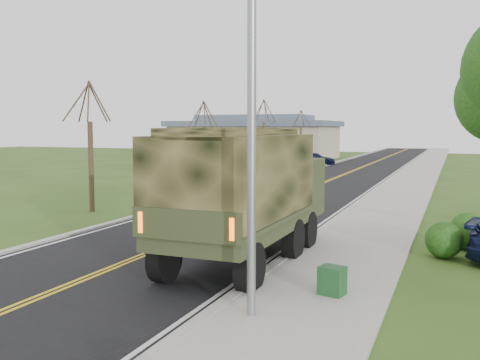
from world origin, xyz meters
The scene contains 18 objects.
ground centered at (0.00, 0.00, 0.00)m, with size 160.00×160.00×0.00m, color #324717.
road centered at (0.00, 40.00, 0.01)m, with size 8.00×120.00×0.01m, color black.
curb_right centered at (4.15, 40.00, 0.06)m, with size 0.30×120.00×0.12m, color #9E998E.
sidewalk_right centered at (5.90, 40.00, 0.05)m, with size 3.20×120.00×0.10m, color #9E998E.
curb_left centered at (-4.15, 40.00, 0.05)m, with size 0.30×120.00×0.10m, color #9E998E.
street_light centered at (4.90, -0.50, 4.43)m, with size 1.65×0.22×8.00m.
bare_tree_a centered at (-7.00, 10.00, 2.63)m, with size 1.93×2.26×6.08m.
bare_tree_b centered at (-7.00, 22.00, 2.48)m, with size 1.83×2.14×5.73m.
bare_tree_c centered at (-7.00, 34.00, 2.78)m, with size 2.04×2.39×6.42m.
bare_tree_d centered at (-7.00, 46.00, 2.55)m, with size 1.88×2.20×5.91m.
commercial_building centered at (-15.98, 55.97, 2.69)m, with size 25.50×21.50×5.65m.
military_truck centered at (3.20, 3.76, 2.22)m, with size 2.79×7.81×3.88m.
suv_champagne centered at (-1.01, 13.47, 0.63)m, with size 2.08×4.52×1.26m, color tan.
sedan_silver centered at (-3.00, 26.41, 0.75)m, with size 1.60×4.58×1.51m, color #ADACB1.
utility_box_far centered at (6.24, 1.43, 0.43)m, with size 0.55×0.45×0.65m, color #1A4B22.
lot_car_dark centered at (-13.13, 48.33, 0.68)m, with size 1.59×3.96×1.35m, color black.
lot_car_silver centered at (-10.50, 48.10, 0.74)m, with size 1.57×4.51×1.49m, color #BBBCC1.
lot_car_navy centered at (-5.42, 46.22, 0.63)m, with size 1.76×4.33×1.26m, color #0D1433.
Camera 1 is at (8.76, -10.37, 3.87)m, focal length 40.00 mm.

